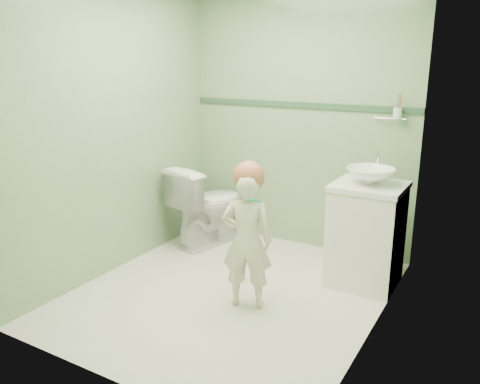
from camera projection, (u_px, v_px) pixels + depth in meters
The scene contains 12 objects.
ground at pixel (230, 293), 3.79m from camera, with size 2.50×2.50×0.00m, color beige.
room_shell at pixel (230, 140), 3.47m from camera, with size 2.50×2.54×2.40m.
trim_stripe at pixel (299, 105), 4.46m from camera, with size 2.20×0.02×0.05m, color #2E5238.
vanity at pixel (366, 236), 3.86m from camera, with size 0.52×0.50×0.80m, color silver.
counter at pixel (370, 186), 3.75m from camera, with size 0.54×0.52×0.04m, color white.
basin at pixel (370, 176), 3.73m from camera, with size 0.37×0.37×0.13m, color white.
faucet at pixel (377, 161), 3.86m from camera, with size 0.03×0.13×0.18m.
cup_holder at pixel (397, 113), 3.99m from camera, with size 0.26×0.07×0.21m.
toilet at pixel (208, 205), 4.71m from camera, with size 0.44×0.77×0.79m, color white.
toddler at pixel (247, 241), 3.47m from camera, with size 0.37×0.24×1.01m, color silver.
hair_cap at pixel (249, 177), 3.37m from camera, with size 0.22×0.22×0.22m, color #A95F41.
teal_toothbrush at pixel (255, 200), 3.25m from camera, with size 0.10×0.14×0.08m.
Camera 1 is at (1.79, -2.94, 1.77)m, focal length 36.34 mm.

